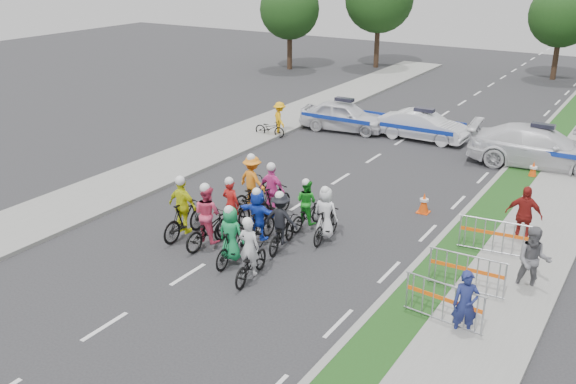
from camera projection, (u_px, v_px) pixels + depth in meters
The scene contains 31 objects.
ground at pixel (188, 275), 17.40m from camera, with size 90.00×90.00×0.00m, color #28282B.
curb_right at pixel (432, 247), 18.84m from camera, with size 0.20×60.00×0.12m, color gray.
grass_strip at pixel (456, 253), 18.50m from camera, with size 1.20×60.00×0.11m, color #1F4516.
sidewalk_right at pixel (520, 268), 17.61m from camera, with size 2.40×60.00×0.13m, color gray.
sidewalk_left at pixel (142, 177), 24.54m from camera, with size 3.00×60.00×0.13m, color gray.
rider_0 at pixel (250, 259), 16.96m from camera, with size 0.89×1.86×1.82m.
rider_1 at pixel (232, 241), 17.76m from camera, with size 0.78×1.73×1.78m.
rider_2 at pixel (208, 223), 18.84m from camera, with size 0.88×2.01×2.00m.
rider_3 at pixel (184, 214), 19.35m from camera, with size 1.02×1.93×2.02m.
rider_4 at pixel (281, 226), 18.67m from camera, with size 1.09×1.87×1.83m.
rider_5 at pixel (258, 220), 18.97m from camera, with size 1.43×1.71×1.80m.
rider_6 at pixel (232, 215), 19.70m from camera, with size 0.66×1.84×1.88m.
rider_7 at pixel (326, 219), 19.16m from camera, with size 0.78×1.73×1.78m.
rider_8 at pixel (307, 209), 20.10m from camera, with size 0.74×1.68×1.67m.
rider_9 at pixel (273, 197), 20.75m from camera, with size 1.01×1.89×1.94m.
rider_10 at pixel (253, 187), 21.54m from camera, with size 1.19×2.02×1.97m.
police_car_0 at pixel (344, 116), 30.78m from camera, with size 1.69×4.20×1.43m, color silver.
police_car_1 at pixel (423, 126), 29.27m from camera, with size 1.40×4.02×1.32m, color silver.
police_car_2 at pixel (540, 147), 25.64m from camera, with size 2.27×5.59×1.62m, color silver.
spectator_0 at pixel (466, 304), 14.39m from camera, with size 0.59×0.39×1.63m, color navy.
spectator_1 at pixel (533, 261), 16.19m from camera, with size 0.88×0.69×1.81m, color slate.
spectator_2 at pixel (524, 215), 18.92m from camera, with size 1.07×0.44×1.82m, color maroon.
marshal_hiviz at pixel (280, 119), 29.93m from camera, with size 1.03×0.59×1.60m, color #FFB00D.
barrier_0 at pixel (443, 305), 14.86m from camera, with size 2.00×0.50×1.12m, color #A5A8AD, non-canonical shape.
barrier_1 at pixel (466, 275), 16.23m from camera, with size 2.00×0.50×1.12m, color #A5A8AD, non-canonical shape.
barrier_2 at pixel (494, 238), 18.25m from camera, with size 2.00×0.50×1.12m, color #A5A8AD, non-canonical shape.
cone_0 at pixel (424, 203), 21.33m from camera, with size 0.40×0.40×0.70m.
cone_1 at pixel (533, 170), 24.47m from camera, with size 0.40×0.40×0.70m.
parked_bike at pixel (270, 128), 29.89m from camera, with size 0.53×1.52×0.80m, color black.
tree_0 at pixel (290, 9), 45.00m from camera, with size 4.20×4.20×6.30m.
tree_4 at pixel (562, 15), 41.41m from camera, with size 4.20×4.20×6.30m.
Camera 1 is at (10.44, -11.69, 8.33)m, focal length 40.00 mm.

